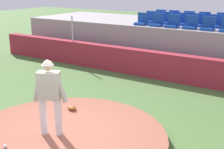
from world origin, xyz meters
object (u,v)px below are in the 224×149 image
Objects in this scene: fielding_glove at (72,108)px; stadium_chair_8 at (182,21)px; stadium_chair_2 at (173,23)px; stadium_chair_6 at (150,19)px; pitcher at (49,92)px; stadium_chair_15 at (204,20)px; stadium_chair_7 at (166,20)px; stadium_chair_3 at (191,25)px; stadium_chair_4 at (208,26)px; stadium_chair_14 at (188,19)px; baseball at (5,146)px; stadium_chair_13 at (173,18)px; stadium_chair_12 at (160,17)px; stadium_chair_1 at (157,22)px; stadium_chair_9 at (198,22)px; stadium_chair_10 at (215,23)px; stadium_chair_0 at (142,21)px; stadium_chair_16 at (222,21)px.

stadium_chair_8 reaches higher than fielding_glove.
stadium_chair_6 is (-1.42, 0.90, 0.00)m from stadium_chair_2.
pitcher is 3.44× the size of stadium_chair_15.
stadium_chair_7 is (-0.79, 7.97, 0.71)m from pitcher.
stadium_chair_15 is at bearing -88.85° from stadium_chair_3.
stadium_chair_4 reaches higher than pitcher.
stadium_chair_3 is 1.00× the size of stadium_chair_6.
stadium_chair_2 and stadium_chair_14 have the same top height.
stadium_chair_13 is at bearing 92.68° from baseball.
pitcher is 3.44× the size of stadium_chair_7.
stadium_chair_2 is 2.28m from stadium_chair_12.
stadium_chair_14 is (-0.04, 0.89, 0.00)m from stadium_chair_8.
stadium_chair_1 is (-0.79, 7.08, 0.71)m from pitcher.
stadium_chair_2 is 1.00× the size of stadium_chair_6.
stadium_chair_4 is at bearing 94.10° from fielding_glove.
stadium_chair_4 and stadium_chair_14 have the same top height.
stadium_chair_7 is 1.10m from stadium_chair_14.
stadium_chair_9 is at bearing 156.50° from stadium_chair_12.
stadium_chair_6 is 0.73m from stadium_chair_7.
stadium_chair_6 is at bearing 22.98° from stadium_chair_15.
stadium_chair_4 and stadium_chair_6 have the same top height.
pitcher is 8.01m from stadium_chair_9.
stadium_chair_1 is 1.89m from stadium_chair_14.
baseball is 0.15× the size of stadium_chair_10.
stadium_chair_13 is 1.00× the size of stadium_chair_15.
baseball is 0.15× the size of stadium_chair_3.
stadium_chair_9 is (1.38, -0.01, 0.00)m from stadium_chair_7.
stadium_chair_15 is at bearing -139.42° from stadium_chair_0.
stadium_chair_13 is at bearing -88.80° from stadium_chair_1.
stadium_chair_0 reaches higher than pitcher.
stadium_chair_0 and stadium_chair_8 have the same top height.
baseball is at bearing 79.46° from stadium_chair_10.
stadium_chair_8 and stadium_chair_16 have the same top height.
stadium_chair_14 is at bearing 88.50° from baseball.
stadium_chair_0 and stadium_chair_10 have the same top height.
stadium_chair_15 is (-0.04, 1.76, 0.00)m from stadium_chair_3.
stadium_chair_7 and stadium_chair_16 have the same top height.
stadium_chair_9 is at bearing -179.74° from stadium_chair_6.
stadium_chair_13 is (-2.12, 0.92, 0.00)m from stadium_chair_10.
stadium_chair_16 is at bearing -178.28° from stadium_chair_14.
stadium_chair_8 is at bearing 63.01° from pitcher.
baseball is 0.15× the size of stadium_chair_4.
stadium_chair_9 is (2.07, 0.88, 0.00)m from stadium_chair_0.
stadium_chair_3 is at bearing 147.43° from stadium_chair_7.
stadium_chair_16 is (1.40, 0.93, 0.00)m from stadium_chair_8.
fielding_glove is 7.81m from stadium_chair_12.
stadium_chair_3 is at bearing 57.54° from pitcher.
stadium_chair_14 is at bearing 0.29° from stadium_chair_15.
stadium_chair_8 is at bearing -51.89° from stadium_chair_3.
stadium_chair_1 is 2.08m from stadium_chair_4.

